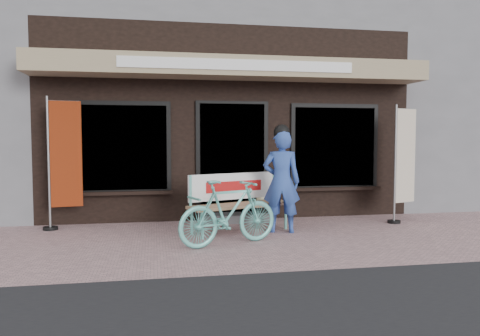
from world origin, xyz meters
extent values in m
plane|color=#B3898A|center=(0.00, 0.00, 0.00)|extent=(70.00, 70.00, 0.00)
cube|color=black|center=(0.00, 5.00, 1.80)|extent=(7.00, 6.00, 3.60)
cube|color=slate|center=(0.00, 5.00, 4.80)|extent=(7.00, 6.00, 2.40)
cube|color=tan|center=(0.00, 1.65, 2.75)|extent=(7.00, 0.80, 0.35)
cube|color=white|center=(0.00, 1.24, 2.75)|extent=(4.00, 0.02, 0.18)
cube|color=black|center=(0.00, 1.98, 1.10)|extent=(1.20, 0.06, 2.10)
cube|color=black|center=(0.00, 1.97, 1.10)|extent=(1.35, 0.04, 2.20)
cube|color=black|center=(-2.00, 1.98, 1.35)|extent=(1.60, 0.06, 1.50)
cube|color=black|center=(2.00, 1.98, 1.35)|extent=(1.60, 0.06, 1.50)
cube|color=black|center=(-2.00, 1.97, 1.35)|extent=(1.75, 0.04, 1.65)
cube|color=black|center=(2.00, 1.97, 1.35)|extent=(1.75, 0.04, 1.65)
cube|color=black|center=(-2.00, 1.92, 0.55)|extent=(1.80, 0.18, 0.06)
cube|color=black|center=(2.00, 1.92, 0.55)|extent=(1.80, 0.18, 0.06)
cube|color=#59595B|center=(0.00, 1.75, 0.07)|extent=(1.30, 0.45, 0.15)
cylinder|color=#62BFB2|center=(-0.72, 0.40, 0.20)|extent=(0.05, 0.05, 0.41)
cylinder|color=#62BFB2|center=(-0.85, 0.77, 0.20)|extent=(0.05, 0.05, 0.41)
cylinder|color=#62BFB2|center=(0.73, 0.94, 0.20)|extent=(0.05, 0.05, 0.41)
cylinder|color=#62BFB2|center=(0.60, 1.30, 0.20)|extent=(0.05, 0.05, 0.41)
cube|color=#9E7857|center=(-0.06, 0.85, 0.43)|extent=(1.78, 1.01, 0.05)
cylinder|color=#62BFB2|center=(-0.87, 0.76, 0.68)|extent=(0.05, 0.05, 0.53)
cylinder|color=#62BFB2|center=(0.62, 1.31, 0.68)|extent=(0.05, 0.05, 0.53)
cube|color=white|center=(-0.13, 1.05, 0.72)|extent=(1.55, 0.60, 0.43)
cube|color=#B21414|center=(-0.12, 1.03, 0.72)|extent=(0.98, 0.37, 0.17)
cylinder|color=#62BFB2|center=(-0.83, 0.57, 0.60)|extent=(0.18, 0.41, 0.04)
cylinder|color=#62BFB2|center=(0.71, 1.14, 0.60)|extent=(0.18, 0.41, 0.04)
imported|color=#2E4CA0|center=(0.59, 0.70, 0.82)|extent=(0.68, 0.53, 1.64)
sphere|color=black|center=(0.59, 0.70, 1.61)|extent=(0.32, 0.32, 0.26)
imported|color=#62BFB2|center=(-0.39, -0.05, 0.47)|extent=(1.62, 0.95, 0.94)
cylinder|color=gray|center=(-3.13, 1.57, 1.11)|extent=(0.04, 0.04, 2.21)
cylinder|color=gray|center=(-2.89, 1.60, 2.13)|extent=(0.50, 0.10, 0.02)
cube|color=maroon|center=(-2.87, 1.61, 1.26)|extent=(0.50, 0.10, 1.76)
cylinder|color=black|center=(-3.13, 1.57, 0.03)|extent=(0.27, 0.27, 0.05)
cylinder|color=gray|center=(2.79, 1.10, 1.06)|extent=(0.04, 0.04, 2.11)
cylinder|color=gray|center=(3.02, 1.18, 2.04)|extent=(0.46, 0.18, 0.02)
cube|color=beige|center=(3.04, 1.19, 1.20)|extent=(0.46, 0.19, 1.68)
cylinder|color=black|center=(2.79, 1.10, 0.02)|extent=(0.30, 0.30, 0.05)
cube|color=black|center=(0.54, 1.75, 0.42)|extent=(0.42, 0.22, 0.84)
cube|color=beige|center=(0.55, 1.71, 0.51)|extent=(0.34, 0.14, 0.51)
camera|label=1|loc=(-1.42, -6.55, 1.54)|focal=35.00mm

